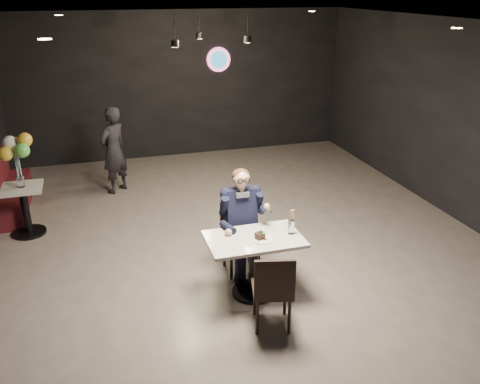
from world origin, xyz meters
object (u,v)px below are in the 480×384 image
object	(u,v)px
main_table	(254,266)
passerby	(114,150)
booth_bench	(11,184)
side_table	(26,212)
chair_near	(272,288)
balloon_vase	(21,182)
sundae_glass	(291,227)
seated_man	(241,220)
chair_far	(241,239)

from	to	relation	value
main_table	passerby	size ratio (longest dim) A/B	0.72
booth_bench	side_table	size ratio (longest dim) A/B	2.54
chair_near	balloon_vase	xyz separation A→B (m)	(-2.72, 3.09, 0.37)
passerby	side_table	bearing A→B (deg)	1.16
sundae_glass	main_table	bearing A→B (deg)	177.31
side_table	chair_near	bearing A→B (deg)	-48.59
side_table	balloon_vase	size ratio (longest dim) A/B	4.26
balloon_vase	passerby	size ratio (longest dim) A/B	0.11
booth_bench	side_table	bearing A→B (deg)	-73.30
chair_near	seated_man	size ratio (longest dim) A/B	0.64
chair_far	side_table	xyz separation A→B (m)	(-2.72, 1.92, -0.11)
main_table	booth_bench	xyz separation A→B (m)	(-3.02, 3.47, 0.07)
booth_bench	balloon_vase	world-z (taller)	balloon_vase
chair_near	booth_bench	xyz separation A→B (m)	(-3.02, 4.09, -0.01)
booth_bench	balloon_vase	xyz separation A→B (m)	(0.30, -1.00, 0.39)
chair_near	seated_man	xyz separation A→B (m)	(0.00, 1.17, 0.26)
chair_near	side_table	size ratio (longest dim) A/B	1.31
main_table	seated_man	bearing A→B (deg)	90.00
sundae_glass	booth_bench	xyz separation A→B (m)	(-3.47, 3.49, -0.39)
chair_far	balloon_vase	xyz separation A→B (m)	(-2.72, 1.92, 0.37)
main_table	chair_far	xyz separation A→B (m)	(-0.00, 0.55, 0.09)
passerby	balloon_vase	bearing A→B (deg)	1.16
booth_bench	passerby	xyz separation A→B (m)	(1.68, 0.35, 0.32)
main_table	sundae_glass	distance (m)	0.64
balloon_vase	chair_near	bearing A→B (deg)	-48.59
passerby	chair_far	bearing A→B (deg)	69.29
chair_near	balloon_vase	world-z (taller)	chair_near
seated_man	balloon_vase	size ratio (longest dim) A/B	8.75
main_table	sundae_glass	world-z (taller)	sundae_glass
chair_far	sundae_glass	distance (m)	0.82
chair_near	balloon_vase	size ratio (longest dim) A/B	5.59
chair_far	seated_man	bearing A→B (deg)	180.00
seated_man	passerby	xyz separation A→B (m)	(-1.34, 3.26, 0.05)
chair_near	side_table	bearing A→B (deg)	145.01
chair_far	booth_bench	size ratio (longest dim) A/B	0.52
sundae_glass	passerby	distance (m)	4.23
sundae_glass	booth_bench	distance (m)	4.93
chair_near	main_table	bearing A→B (deg)	103.60
chair_far	sundae_glass	xyz separation A→B (m)	(0.44, -0.57, 0.37)
side_table	booth_bench	bearing A→B (deg)	106.70
sundae_glass	passerby	world-z (taller)	passerby
passerby	seated_man	bearing A→B (deg)	69.29
side_table	passerby	xyz separation A→B (m)	(1.38, 1.35, 0.42)
seated_man	side_table	bearing A→B (deg)	144.89
main_table	sundae_glass	xyz separation A→B (m)	(0.44, -0.02, 0.46)
chair_far	sundae_glass	world-z (taller)	same
side_table	passerby	size ratio (longest dim) A/B	0.46
chair_near	sundae_glass	world-z (taller)	same
booth_bench	main_table	bearing A→B (deg)	-48.89
seated_man	passerby	bearing A→B (deg)	112.36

